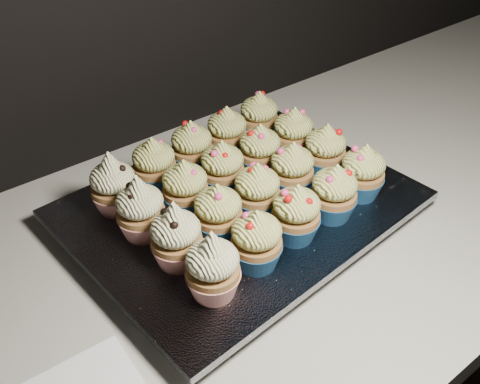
# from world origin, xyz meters

# --- Properties ---
(worktop) EXTENTS (2.44, 0.64, 0.04)m
(worktop) POSITION_xyz_m (0.00, 1.70, 0.88)
(worktop) COLOR silver
(worktop) RESTS_ON cabinet
(baking_tray) EXTENTS (0.44, 0.35, 0.02)m
(baking_tray) POSITION_xyz_m (0.07, 1.72, 0.91)
(baking_tray) COLOR black
(baking_tray) RESTS_ON worktop
(foil_lining) EXTENTS (0.48, 0.39, 0.01)m
(foil_lining) POSITION_xyz_m (0.07, 1.72, 0.93)
(foil_lining) COLOR silver
(foil_lining) RESTS_ON baking_tray
(cupcake_0) EXTENTS (0.06, 0.06, 0.10)m
(cupcake_0) POSITION_xyz_m (-0.05, 1.61, 0.97)
(cupcake_0) COLOR red
(cupcake_0) RESTS_ON foil_lining
(cupcake_1) EXTENTS (0.06, 0.06, 0.08)m
(cupcake_1) POSITION_xyz_m (0.01, 1.62, 0.97)
(cupcake_1) COLOR #1B4F80
(cupcake_1) RESTS_ON foil_lining
(cupcake_2) EXTENTS (0.06, 0.06, 0.08)m
(cupcake_2) POSITION_xyz_m (0.08, 1.62, 0.97)
(cupcake_2) COLOR #1B4F80
(cupcake_2) RESTS_ON foil_lining
(cupcake_3) EXTENTS (0.06, 0.06, 0.08)m
(cupcake_3) POSITION_xyz_m (0.15, 1.62, 0.97)
(cupcake_3) COLOR #1B4F80
(cupcake_3) RESTS_ON foil_lining
(cupcake_4) EXTENTS (0.06, 0.06, 0.08)m
(cupcake_4) POSITION_xyz_m (0.22, 1.63, 0.97)
(cupcake_4) COLOR #1B4F80
(cupcake_4) RESTS_ON foil_lining
(cupcake_5) EXTENTS (0.06, 0.06, 0.10)m
(cupcake_5) POSITION_xyz_m (-0.06, 1.68, 0.97)
(cupcake_5) COLOR red
(cupcake_5) RESTS_ON foil_lining
(cupcake_6) EXTENTS (0.06, 0.06, 0.08)m
(cupcake_6) POSITION_xyz_m (0.01, 1.68, 0.97)
(cupcake_6) COLOR #1B4F80
(cupcake_6) RESTS_ON foil_lining
(cupcake_7) EXTENTS (0.06, 0.06, 0.08)m
(cupcake_7) POSITION_xyz_m (0.07, 1.69, 0.97)
(cupcake_7) COLOR #1B4F80
(cupcake_7) RESTS_ON foil_lining
(cupcake_8) EXTENTS (0.06, 0.06, 0.08)m
(cupcake_8) POSITION_xyz_m (0.14, 1.70, 0.97)
(cupcake_8) COLOR #1B4F80
(cupcake_8) RESTS_ON foil_lining
(cupcake_9) EXTENTS (0.06, 0.06, 0.08)m
(cupcake_9) POSITION_xyz_m (0.22, 1.70, 0.97)
(cupcake_9) COLOR #1B4F80
(cupcake_9) RESTS_ON foil_lining
(cupcake_10) EXTENTS (0.06, 0.06, 0.10)m
(cupcake_10) POSITION_xyz_m (-0.07, 1.75, 0.97)
(cupcake_10) COLOR red
(cupcake_10) RESTS_ON foil_lining
(cupcake_11) EXTENTS (0.06, 0.06, 0.08)m
(cupcake_11) POSITION_xyz_m (0.00, 1.75, 0.97)
(cupcake_11) COLOR #1B4F80
(cupcake_11) RESTS_ON foil_lining
(cupcake_12) EXTENTS (0.06, 0.06, 0.08)m
(cupcake_12) POSITION_xyz_m (0.07, 1.76, 0.97)
(cupcake_12) COLOR #1B4F80
(cupcake_12) RESTS_ON foil_lining
(cupcake_13) EXTENTS (0.06, 0.06, 0.08)m
(cupcake_13) POSITION_xyz_m (0.14, 1.76, 0.97)
(cupcake_13) COLOR #1B4F80
(cupcake_13) RESTS_ON foil_lining
(cupcake_14) EXTENTS (0.06, 0.06, 0.08)m
(cupcake_14) POSITION_xyz_m (0.21, 1.77, 0.97)
(cupcake_14) COLOR #1B4F80
(cupcake_14) RESTS_ON foil_lining
(cupcake_15) EXTENTS (0.06, 0.06, 0.10)m
(cupcake_15) POSITION_xyz_m (-0.07, 1.81, 0.97)
(cupcake_15) COLOR red
(cupcake_15) RESTS_ON foil_lining
(cupcake_16) EXTENTS (0.06, 0.06, 0.08)m
(cupcake_16) POSITION_xyz_m (-0.00, 1.82, 0.97)
(cupcake_16) COLOR #1B4F80
(cupcake_16) RESTS_ON foil_lining
(cupcake_17) EXTENTS (0.06, 0.06, 0.08)m
(cupcake_17) POSITION_xyz_m (0.07, 1.83, 0.97)
(cupcake_17) COLOR #1B4F80
(cupcake_17) RESTS_ON foil_lining
(cupcake_18) EXTENTS (0.06, 0.06, 0.08)m
(cupcake_18) POSITION_xyz_m (0.13, 1.83, 0.97)
(cupcake_18) COLOR #1B4F80
(cupcake_18) RESTS_ON foil_lining
(cupcake_19) EXTENTS (0.06, 0.06, 0.08)m
(cupcake_19) POSITION_xyz_m (0.20, 1.84, 0.97)
(cupcake_19) COLOR #1B4F80
(cupcake_19) RESTS_ON foil_lining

